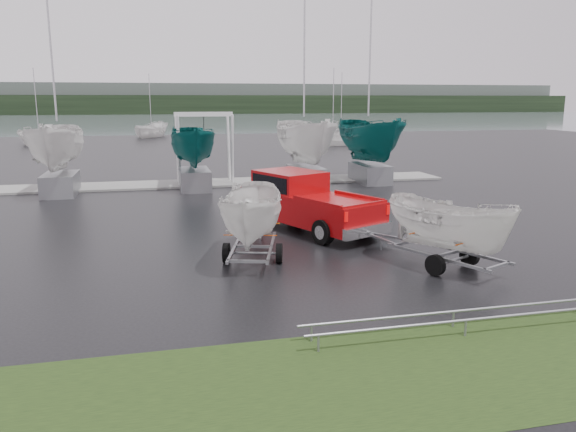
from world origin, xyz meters
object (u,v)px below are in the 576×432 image
Objects in this scene: pickup_truck at (302,199)px; boat_hoist at (204,138)px; trailer_hitched at (452,180)px; trailer_parked at (252,168)px.

pickup_truck is 12.60m from boat_hoist.
trailer_hitched is 5.76m from trailer_parked.
boat_hoist is at bearing 82.06° from trailer_hitched.
trailer_parked is at bearing -90.15° from boat_hoist.
trailer_hitched is 0.91× the size of trailer_parked.
trailer_parked reaches higher than boat_hoist.
pickup_truck is at bearing 72.41° from trailer_parked.
trailer_parked reaches higher than trailer_hitched.
trailer_hitched is 1.16× the size of boat_hoist.
trailer_parked is (-2.61, -4.00, 1.74)m from pickup_truck.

